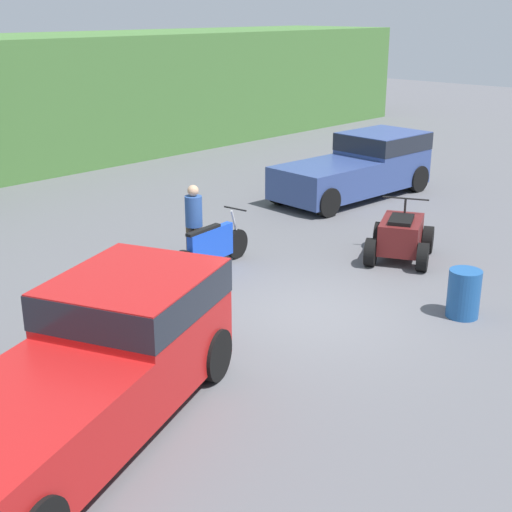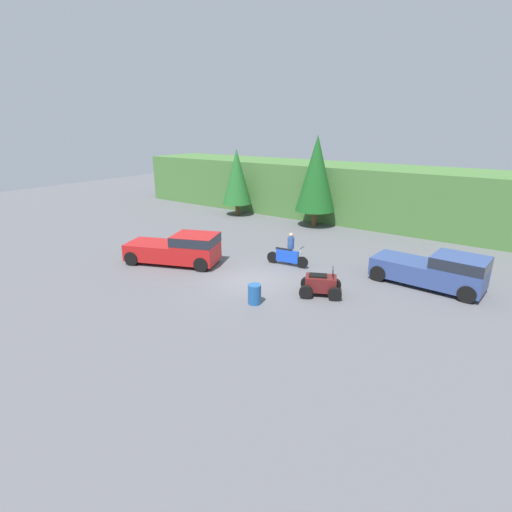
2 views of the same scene
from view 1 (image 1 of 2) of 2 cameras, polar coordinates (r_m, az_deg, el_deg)
The scene contains 7 objects.
ground_plane at distance 13.03m, azimuth 4.16°, elevation -4.61°, with size 80.00×80.00×0.00m, color #5B5B60.
pickup_truck_red at distance 9.63m, azimuth -12.40°, elevation -7.94°, with size 5.51×3.71×1.76m.
pickup_truck_second at distance 21.30m, azimuth 8.51°, elevation 7.30°, with size 5.22×2.36×1.76m.
dirt_bike at distance 15.03m, azimuth -3.64°, elevation 0.68°, with size 2.45×0.60×1.16m.
quad_atv at distance 15.96m, azimuth 11.50°, elevation 1.49°, with size 2.27×2.00×1.27m.
rider_person at distance 15.17m, azimuth -4.99°, elevation 2.70°, with size 0.47×0.47×1.77m.
steel_barrel at distance 13.25m, azimuth 16.29°, elevation -2.90°, with size 0.58×0.58×0.88m.
Camera 1 is at (-9.29, -7.48, 5.25)m, focal length 50.00 mm.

